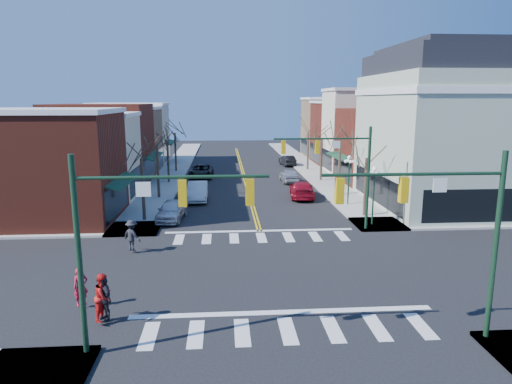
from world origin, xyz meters
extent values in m
plane|color=black|center=(0.00, 0.00, 0.00)|extent=(160.00, 160.00, 0.00)
cube|color=#9E9B93|center=(-8.75, 20.00, 0.07)|extent=(3.50, 70.00, 0.15)
cube|color=#9E9B93|center=(8.75, 20.00, 0.07)|extent=(3.50, 70.00, 0.15)
cube|color=maroon|center=(-15.50, 11.75, 4.00)|extent=(10.00, 8.50, 8.00)
cube|color=beige|center=(-15.50, 19.50, 3.75)|extent=(10.00, 7.00, 7.50)
cube|color=maroon|center=(-15.50, 27.50, 4.25)|extent=(10.00, 9.00, 8.50)
cube|color=#9F7E58|center=(-15.50, 35.75, 3.90)|extent=(10.00, 7.50, 7.80)
cube|color=beige|center=(-15.50, 43.50, 4.10)|extent=(10.00, 8.00, 8.20)
cube|color=maroon|center=(15.50, 25.75, 4.00)|extent=(10.00, 8.50, 8.00)
cube|color=beige|center=(15.50, 33.50, 5.00)|extent=(10.00, 7.00, 10.00)
cube|color=maroon|center=(15.50, 41.00, 4.25)|extent=(10.00, 8.00, 8.50)
cube|color=#9F7E58|center=(15.50, 49.00, 4.50)|extent=(10.00, 8.00, 9.00)
cube|color=#A9B79E|center=(16.50, 14.50, 5.50)|extent=(12.00, 14.00, 11.00)
cube|color=white|center=(16.50, 14.50, 9.60)|extent=(12.25, 14.25, 0.50)
cube|color=black|center=(16.50, 14.50, 11.90)|extent=(11.40, 13.40, 1.80)
cube|color=black|center=(16.50, 14.50, 13.00)|extent=(9.80, 11.80, 0.60)
cylinder|color=#14331E|center=(-7.40, -7.40, 3.60)|extent=(0.20, 0.20, 7.20)
cylinder|color=#14331E|center=(-4.15, -7.40, 6.40)|extent=(6.50, 0.12, 0.12)
cube|color=gold|center=(-3.83, -7.40, 5.85)|extent=(0.28, 0.28, 0.90)
cube|color=gold|center=(-1.55, -7.40, 5.85)|extent=(0.28, 0.28, 0.90)
cylinder|color=#14331E|center=(7.40, -7.40, 3.60)|extent=(0.20, 0.20, 7.20)
cylinder|color=#14331E|center=(4.15, -7.40, 6.40)|extent=(6.50, 0.12, 0.12)
cube|color=gold|center=(3.83, -7.40, 5.85)|extent=(0.28, 0.28, 0.90)
cube|color=gold|center=(1.55, -7.40, 5.85)|extent=(0.28, 0.28, 0.90)
cylinder|color=#14331E|center=(7.40, 7.40, 3.60)|extent=(0.20, 0.20, 7.20)
cylinder|color=#14331E|center=(4.15, 7.40, 6.40)|extent=(6.50, 0.12, 0.12)
cube|color=gold|center=(3.83, 7.40, 5.85)|extent=(0.28, 0.28, 0.90)
cube|color=gold|center=(1.55, 7.40, 5.85)|extent=(0.28, 0.28, 0.90)
cylinder|color=#14331E|center=(8.20, 8.50, 2.00)|extent=(0.12, 0.12, 4.00)
sphere|color=white|center=(8.20, 8.50, 4.15)|extent=(0.36, 0.36, 0.36)
cylinder|color=#14331E|center=(8.20, 15.00, 2.00)|extent=(0.12, 0.12, 4.00)
sphere|color=white|center=(8.20, 15.00, 4.15)|extent=(0.36, 0.36, 0.36)
cylinder|color=#382B21|center=(-8.40, 11.00, 2.38)|extent=(0.24, 0.24, 4.76)
cylinder|color=#382B21|center=(-8.40, 19.00, 2.52)|extent=(0.24, 0.24, 5.04)
cylinder|color=#382B21|center=(-8.40, 27.00, 2.27)|extent=(0.24, 0.24, 4.55)
cylinder|color=#382B21|center=(-8.40, 35.00, 2.45)|extent=(0.24, 0.24, 4.90)
cylinder|color=#382B21|center=(8.40, 11.00, 2.31)|extent=(0.24, 0.24, 4.62)
cylinder|color=#382B21|center=(8.40, 19.00, 2.59)|extent=(0.24, 0.24, 5.18)
cylinder|color=#382B21|center=(8.40, 27.00, 2.42)|extent=(0.24, 0.24, 4.83)
cylinder|color=#382B21|center=(8.40, 35.00, 2.48)|extent=(0.24, 0.24, 4.97)
imported|color=silver|center=(-6.40, 11.21, 0.76)|extent=(2.27, 4.62, 1.52)
imported|color=silver|center=(-4.80, 18.02, 0.82)|extent=(1.81, 5.02, 1.65)
imported|color=black|center=(-5.01, 30.17, 0.77)|extent=(2.78, 5.64, 1.54)
imported|color=maroon|center=(4.80, 18.48, 0.76)|extent=(2.69, 5.47, 1.53)
imported|color=#BBBBC0|center=(4.80, 26.61, 0.76)|extent=(1.87, 4.47, 1.51)
imported|color=black|center=(6.40, 39.49, 0.71)|extent=(2.02, 4.44, 1.41)
imported|color=#B9132D|center=(-8.69, -3.55, 0.99)|extent=(0.74, 0.68, 1.69)
imported|color=red|center=(-7.34, -4.96, 1.13)|extent=(0.92, 1.08, 1.95)
imported|color=black|center=(-7.30, -5.01, 1.08)|extent=(1.00, 1.15, 1.86)
imported|color=black|center=(-7.89, 3.74, 1.08)|extent=(1.39, 1.24, 1.87)
camera|label=1|loc=(-2.44, -22.58, 8.93)|focal=32.00mm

